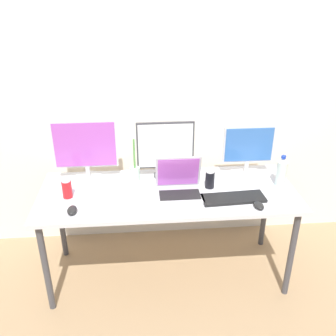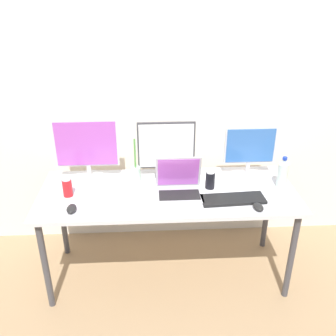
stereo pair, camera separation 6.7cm
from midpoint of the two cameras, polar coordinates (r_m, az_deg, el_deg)
The scene contains 14 objects.
ground_plane at distance 3.08m, azimuth 0.64°, elevation -15.53°, with size 16.00×16.00×0.00m, color #9E7F5B.
wall_back at distance 2.97m, azimuth 0.02°, elevation 11.69°, with size 7.00×0.08×2.60m, color silver.
work_desk at distance 2.67m, azimuth 0.72°, elevation -4.66°, with size 1.80×0.70×0.74m.
monitor_left at distance 2.77m, azimuth -11.62°, elevation 3.02°, with size 0.46×0.21×0.45m.
monitor_center at distance 2.74m, azimuth 0.51°, elevation 2.99°, with size 0.42×0.18×0.43m.
monitor_right at distance 2.85m, azimuth 12.99°, elevation 2.58°, with size 0.38×0.22×0.38m.
laptop_silver at distance 2.58m, azimuth 2.40°, elevation -2.78°, with size 0.32×0.25×0.26m.
keyboard_main at distance 2.57m, azimuth 10.62°, elevation -4.69°, with size 0.43×0.15×0.02m, color black.
mouse_by_keyboard at distance 2.48m, azimuth -13.75°, elevation -6.04°, with size 0.06×0.10×0.04m, color black.
mouse_by_laptop at distance 2.50m, azimuth 14.34°, elevation -5.78°, with size 0.06×0.09×0.03m, color black.
water_bottle at distance 2.77m, azimuth 17.73°, elevation -0.81°, with size 0.07×0.07×0.24m.
soda_can_near_keyboard at distance 2.63m, azimuth -14.38°, elevation -2.92°, with size 0.07×0.07×0.13m.
soda_can_by_laptop at distance 2.67m, azimuth 7.16°, elevation -1.84°, with size 0.07×0.07×0.13m.
bamboo_vase at distance 2.76m, azimuth -4.25°, elevation -0.65°, with size 0.07×0.07×0.33m.
Camera 2 is at (-0.13, -2.28, 2.06)m, focal length 40.00 mm.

